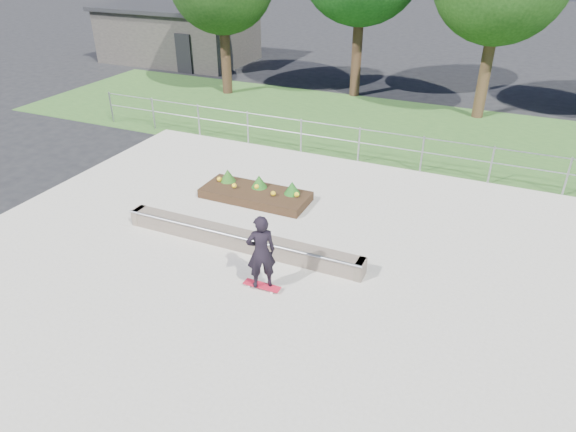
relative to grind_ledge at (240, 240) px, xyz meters
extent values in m
plane|color=black|center=(0.97, -1.37, -0.26)|extent=(120.00, 120.00, 0.00)
cube|color=#2C5221|center=(0.97, 9.63, -0.25)|extent=(30.00, 8.00, 0.02)
cube|color=#AAA597|center=(0.97, -1.37, -0.23)|extent=(15.00, 15.00, 0.06)
cylinder|color=#989BA1|center=(-9.03, 6.13, 0.34)|extent=(0.06, 0.06, 1.20)
cylinder|color=#999BA1|center=(-7.03, 6.13, 0.34)|extent=(0.06, 0.06, 1.20)
cylinder|color=#96989E|center=(-5.03, 6.13, 0.34)|extent=(0.06, 0.06, 1.20)
cylinder|color=#95999E|center=(-3.03, 6.13, 0.34)|extent=(0.06, 0.06, 1.20)
cylinder|color=#93959B|center=(-1.03, 6.13, 0.34)|extent=(0.06, 0.06, 1.20)
cylinder|color=#97999F|center=(0.97, 6.13, 0.34)|extent=(0.06, 0.06, 1.20)
cylinder|color=gray|center=(2.97, 6.13, 0.34)|extent=(0.06, 0.06, 1.20)
cylinder|color=gray|center=(4.97, 6.13, 0.34)|extent=(0.06, 0.06, 1.20)
cylinder|color=gray|center=(6.97, 6.13, 0.34)|extent=(0.06, 0.06, 1.20)
cylinder|color=gray|center=(0.97, 6.13, 0.89)|extent=(20.00, 0.04, 0.04)
cylinder|color=#9B9EA3|center=(0.97, 6.13, 0.44)|extent=(20.00, 0.04, 0.04)
cube|color=#2F2C2A|center=(-13.03, 16.63, 1.14)|extent=(8.00, 5.00, 2.80)
cube|color=black|center=(-13.03, 16.63, 2.64)|extent=(8.40, 5.40, 0.20)
cube|color=black|center=(-11.03, 14.08, 0.74)|extent=(0.90, 0.10, 2.00)
cylinder|color=black|center=(-7.03, 11.63, 1.20)|extent=(0.44, 0.44, 2.93)
cylinder|color=#301D13|center=(-1.53, 13.63, 1.42)|extent=(0.44, 0.44, 3.38)
cylinder|color=#372416|center=(3.97, 12.63, 1.31)|extent=(0.44, 0.44, 3.15)
cube|color=brown|center=(0.00, 0.00, 0.00)|extent=(6.00, 0.40, 0.40)
cylinder|color=#94979C|center=(0.00, -0.20, 0.20)|extent=(6.00, 0.06, 0.06)
cube|color=brown|center=(-2.90, 0.00, 0.00)|extent=(0.15, 0.42, 0.40)
cube|color=brown|center=(2.90, 0.00, 0.00)|extent=(0.15, 0.42, 0.40)
cube|color=black|center=(-0.83, 2.38, -0.08)|extent=(3.00, 1.20, 0.25)
sphere|color=yellow|center=(-2.03, 2.48, 0.13)|extent=(0.14, 0.14, 0.14)
sphere|color=yellow|center=(-1.43, 2.28, 0.13)|extent=(0.14, 0.14, 0.14)
sphere|color=yellow|center=(-0.83, 2.48, 0.13)|extent=(0.14, 0.14, 0.14)
sphere|color=gold|center=(-0.23, 2.28, 0.13)|extent=(0.14, 0.14, 0.14)
sphere|color=yellow|center=(0.37, 2.48, 0.13)|extent=(0.14, 0.14, 0.14)
cone|color=#1E4C15|center=(-1.83, 2.63, 0.23)|extent=(0.44, 0.44, 0.36)
cone|color=#184E16|center=(-0.83, 2.63, 0.23)|extent=(0.44, 0.44, 0.36)
cone|color=#164E16|center=(0.17, 2.63, 0.23)|extent=(0.44, 0.44, 0.36)
cylinder|color=silver|center=(0.91, -1.30, -0.18)|extent=(0.05, 0.03, 0.05)
cylinder|color=silver|center=(0.91, -1.12, -0.18)|extent=(0.05, 0.03, 0.05)
cylinder|color=white|center=(1.43, -1.30, -0.18)|extent=(0.05, 0.03, 0.05)
cylinder|color=silver|center=(1.43, -1.12, -0.18)|extent=(0.05, 0.03, 0.05)
cylinder|color=gray|center=(0.91, -1.21, -0.15)|extent=(0.02, 0.18, 0.02)
cylinder|color=gray|center=(1.43, -1.21, -0.15)|extent=(0.02, 0.18, 0.02)
cube|color=#B5162C|center=(1.17, -1.21, -0.13)|extent=(0.80, 0.21, 0.02)
imported|color=black|center=(1.17, -1.21, 0.69)|extent=(0.71, 0.66, 1.63)
camera|label=1|loc=(5.17, -8.85, 6.27)|focal=32.00mm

